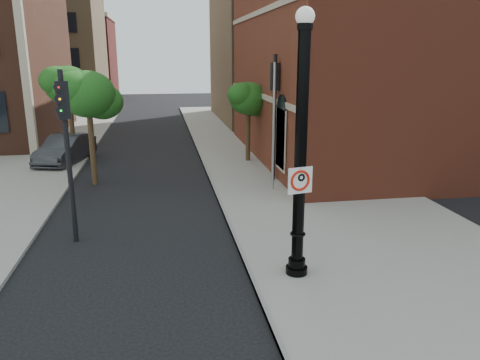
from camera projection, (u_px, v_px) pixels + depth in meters
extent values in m
plane|color=black|center=(170.00, 297.00, 10.92)|extent=(120.00, 120.00, 0.00)
cube|color=gray|center=(297.00, 177.00, 21.40)|extent=(8.00, 60.00, 0.12)
cube|color=gray|center=(2.00, 153.00, 26.58)|extent=(10.00, 50.00, 0.12)
cube|color=gray|center=(211.00, 181.00, 20.75)|extent=(0.10, 60.00, 0.14)
cube|color=brown|center=(457.00, 45.00, 25.29)|extent=(22.00, 16.00, 12.00)
cube|color=black|center=(281.00, 140.00, 19.77)|extent=(0.08, 1.40, 2.40)
cube|color=#B7A68E|center=(258.00, 94.00, 24.15)|extent=(0.06, 16.00, 0.25)
cube|color=#B7A68E|center=(258.00, 12.00, 23.11)|extent=(0.06, 16.00, 0.25)
cube|color=#B7A68E|center=(20.00, 24.00, 24.16)|extent=(0.40, 0.40, 14.00)
cube|color=#91734F|center=(43.00, 50.00, 49.31)|extent=(12.00, 12.00, 12.00)
cube|color=maroon|center=(68.00, 59.00, 62.90)|extent=(12.00, 12.00, 10.00)
cube|color=#91734F|center=(345.00, 37.00, 40.27)|extent=(22.00, 14.00, 14.00)
cylinder|color=black|center=(296.00, 272.00, 11.86)|extent=(0.55, 0.55, 0.29)
cylinder|color=black|center=(297.00, 263.00, 11.79)|extent=(0.43, 0.43, 0.25)
cylinder|color=black|center=(300.00, 156.00, 11.08)|extent=(0.29, 0.29, 5.70)
torus|color=black|center=(298.00, 234.00, 11.59)|extent=(0.39, 0.39, 0.06)
cylinder|color=black|center=(305.00, 27.00, 10.32)|extent=(0.35, 0.35, 0.15)
sphere|color=silver|center=(305.00, 16.00, 10.26)|extent=(0.43, 0.43, 0.43)
cube|color=white|center=(300.00, 180.00, 11.06)|extent=(0.63, 0.16, 0.64)
cube|color=black|center=(301.00, 168.00, 10.98)|extent=(0.63, 0.14, 0.05)
cube|color=black|center=(300.00, 192.00, 11.14)|extent=(0.63, 0.14, 0.05)
cube|color=black|center=(289.00, 182.00, 10.95)|extent=(0.05, 0.02, 0.64)
cube|color=black|center=(311.00, 179.00, 11.17)|extent=(0.05, 0.02, 0.64)
torus|color=red|center=(300.00, 180.00, 11.06)|extent=(0.52, 0.17, 0.51)
cube|color=red|center=(300.00, 180.00, 11.06)|extent=(0.36, 0.09, 0.36)
cube|color=black|center=(298.00, 181.00, 11.04)|extent=(0.06, 0.02, 0.30)
torus|color=black|center=(301.00, 177.00, 11.05)|extent=(0.21, 0.10, 0.20)
cylinder|color=black|center=(301.00, 169.00, 10.98)|extent=(0.04, 0.03, 0.03)
imported|color=#2D2D32|center=(66.00, 149.00, 24.22)|extent=(2.66, 4.79, 1.50)
cylinder|color=black|center=(68.00, 159.00, 13.54)|extent=(0.15, 0.15, 5.09)
cube|color=black|center=(63.00, 100.00, 13.10)|extent=(0.40, 0.39, 1.06)
sphere|color=#E50505|center=(58.00, 87.00, 12.84)|extent=(0.19, 0.19, 0.19)
sphere|color=#FF8C00|center=(59.00, 99.00, 12.92)|extent=(0.19, 0.19, 0.19)
sphere|color=#00E519|center=(60.00, 110.00, 13.01)|extent=(0.19, 0.19, 0.19)
cylinder|color=black|center=(274.00, 120.00, 20.14)|extent=(0.16, 0.16, 5.50)
cube|color=black|center=(275.00, 77.00, 19.67)|extent=(0.37, 0.34, 1.15)
sphere|color=#E50505|center=(276.00, 67.00, 19.39)|extent=(0.21, 0.21, 0.21)
sphere|color=#FF8C00|center=(276.00, 75.00, 19.47)|extent=(0.21, 0.21, 0.21)
sphere|color=#00E519|center=(276.00, 84.00, 19.56)|extent=(0.21, 0.21, 0.21)
cylinder|color=#999999|center=(274.00, 129.00, 18.66)|extent=(0.10, 0.10, 5.21)
cylinder|color=#342415|center=(92.00, 143.00, 19.94)|extent=(0.24, 0.24, 3.63)
ellipsoid|color=#164412|center=(88.00, 94.00, 19.41)|extent=(2.28, 2.28, 1.94)
ellipsoid|color=#164412|center=(103.00, 102.00, 19.98)|extent=(1.77, 1.77, 1.50)
ellipsoid|color=#164412|center=(74.00, 88.00, 18.97)|extent=(1.66, 1.66, 1.41)
cylinder|color=#342415|center=(72.00, 127.00, 24.24)|extent=(0.24, 0.24, 3.70)
ellipsoid|color=#164412|center=(68.00, 86.00, 23.69)|extent=(2.33, 2.33, 1.98)
ellipsoid|color=#164412|center=(81.00, 92.00, 24.28)|extent=(1.80, 1.80, 1.53)
ellipsoid|color=#164412|center=(57.00, 81.00, 23.24)|extent=(1.69, 1.69, 1.44)
cylinder|color=#342415|center=(248.00, 133.00, 24.20)|extent=(0.24, 0.24, 3.10)
ellipsoid|color=#164412|center=(248.00, 99.00, 23.74)|extent=(1.95, 1.95, 1.66)
ellipsoid|color=#164412|center=(255.00, 104.00, 24.23)|extent=(1.51, 1.51, 1.28)
ellipsoid|color=#164412|center=(241.00, 95.00, 23.36)|extent=(1.42, 1.42, 1.21)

